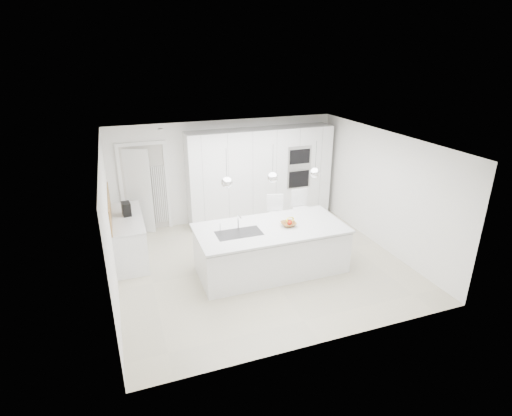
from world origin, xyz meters
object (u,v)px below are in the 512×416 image
object	(u,v)px
fruit_bowl	(288,224)
island_base	(271,250)
espresso_machine	(126,209)
bar_stool_left	(277,221)
bar_stool_right	(301,216)

from	to	relation	value
fruit_bowl	island_base	bearing A→B (deg)	179.94
island_base	espresso_machine	bearing A→B (deg)	147.70
espresso_machine	bar_stool_left	xyz separation A→B (m)	(3.05, -0.63, -0.47)
espresso_machine	bar_stool_right	distance (m)	3.72
bar_stool_left	fruit_bowl	bearing A→B (deg)	-83.62
island_base	espresso_machine	world-z (taller)	espresso_machine
fruit_bowl	espresso_machine	xyz separation A→B (m)	(-2.87, 1.60, 0.10)
espresso_machine	bar_stool_right	bearing A→B (deg)	-14.22
fruit_bowl	bar_stool_left	size ratio (longest dim) A/B	0.26
espresso_machine	bar_stool_right	xyz separation A→B (m)	(3.65, -0.59, -0.46)
fruit_bowl	bar_stool_left	world-z (taller)	bar_stool_left
island_base	bar_stool_right	world-z (taller)	bar_stool_right
espresso_machine	bar_stool_left	bearing A→B (deg)	-16.84
bar_stool_left	island_base	bearing A→B (deg)	-101.49
bar_stool_right	fruit_bowl	bearing A→B (deg)	-127.81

